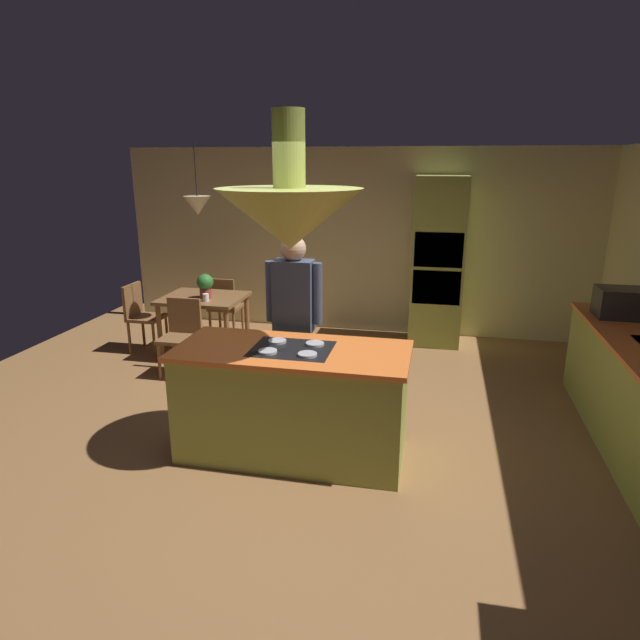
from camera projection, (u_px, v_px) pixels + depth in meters
name	position (u px, v px, depth m)	size (l,w,h in m)	color
ground	(299.00, 441.00, 4.81)	(8.16, 8.16, 0.00)	olive
wall_back	(359.00, 241.00, 7.69)	(6.80, 0.10, 2.55)	beige
kitchen_island	(293.00, 401.00, 4.49)	(1.88, 0.85, 0.95)	#939E42
counter_run_right	(639.00, 392.00, 4.66)	(0.73, 2.57, 0.93)	#939E42
oven_tower	(438.00, 262.00, 7.13)	(0.66, 0.62, 2.19)	#939E42
dining_table	(204.00, 305.00, 6.76)	(0.98, 0.82, 0.76)	brown
person_at_island	(294.00, 315.00, 5.03)	(0.53, 0.23, 1.73)	tan
range_hood	(290.00, 215.00, 4.07)	(1.10, 1.10, 1.00)	#939E42
pendant_light_over_table	(198.00, 205.00, 6.42)	(0.32, 0.32, 0.82)	beige
chair_facing_island	(182.00, 331.00, 6.21)	(0.40, 0.40, 0.87)	brown
chair_by_back_wall	(224.00, 304.00, 7.39)	(0.40, 0.40, 0.87)	brown
chair_at_corner	(141.00, 313.00, 6.98)	(0.40, 0.40, 0.87)	brown
potted_plant_on_table	(205.00, 285.00, 6.60)	(0.20, 0.20, 0.30)	#99382D
cup_on_table	(206.00, 297.00, 6.50)	(0.07, 0.07, 0.09)	white
microwave_on_counter	(622.00, 303.00, 5.21)	(0.46, 0.36, 0.28)	#232326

